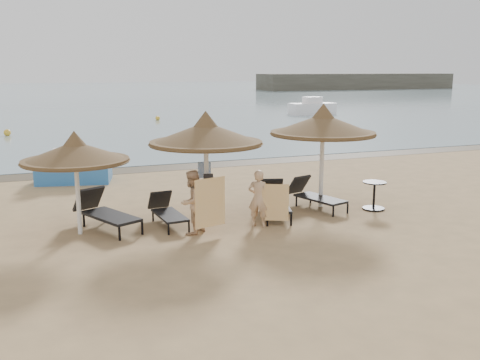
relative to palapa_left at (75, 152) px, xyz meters
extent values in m
plane|color=tan|center=(3.77, -1.38, -2.00)|extent=(160.00, 160.00, 0.00)
cube|color=gray|center=(3.77, 78.62, -1.99)|extent=(200.00, 140.00, 0.03)
cube|color=#4E4331|center=(3.77, 8.02, -2.00)|extent=(200.00, 1.60, 0.01)
cube|color=#565145|center=(58.77, 78.62, -0.50)|extent=(40.00, 8.00, 3.00)
cube|color=white|center=(21.77, 28.62, -1.50)|extent=(4.00, 1.60, 1.00)
cube|color=white|center=(21.77, 28.62, -0.75)|extent=(1.50, 1.00, 0.60)
cylinder|color=white|center=(0.00, 0.00, -1.08)|extent=(0.10, 0.10, 1.84)
cone|color=brown|center=(0.00, 0.00, 0.03)|extent=(2.54, 2.54, 0.48)
cone|color=brown|center=(0.00, 0.00, 0.32)|extent=(0.61, 0.61, 0.39)
cylinder|color=brown|center=(0.00, 0.00, -0.20)|extent=(2.49, 2.49, 0.09)
cylinder|color=white|center=(3.20, -0.07, -0.94)|extent=(0.12, 0.12, 2.12)
cone|color=brown|center=(3.20, -0.07, 0.34)|extent=(2.92, 2.92, 0.55)
cone|color=brown|center=(3.20, -0.07, 0.67)|extent=(0.71, 0.71, 0.45)
cylinder|color=brown|center=(3.20, -0.07, 0.08)|extent=(2.87, 2.87, 0.10)
cylinder|color=white|center=(6.76, 0.27, -0.91)|extent=(0.12, 0.12, 2.18)
cone|color=brown|center=(6.76, 0.27, 0.41)|extent=(3.01, 3.01, 0.57)
cone|color=brown|center=(6.76, 0.27, 0.75)|extent=(0.73, 0.73, 0.47)
cylinder|color=brown|center=(6.76, 0.27, 0.14)|extent=(2.95, 2.95, 0.10)
cylinder|color=black|center=(0.82, -0.86, -1.84)|extent=(0.06, 0.06, 0.32)
cylinder|color=black|center=(1.40, -0.59, -1.84)|extent=(0.06, 0.06, 0.32)
cylinder|color=black|center=(0.14, 0.59, -1.84)|extent=(0.06, 0.06, 0.32)
cylinder|color=black|center=(0.72, 0.87, -1.84)|extent=(0.06, 0.06, 0.32)
cube|color=black|center=(0.75, 0.05, -1.65)|extent=(1.37, 1.86, 0.07)
cube|color=black|center=(0.32, 0.97, -1.37)|extent=(0.85, 0.74, 0.65)
cylinder|color=black|center=(1.99, -0.85, -1.87)|extent=(0.05, 0.05, 0.26)
cylinder|color=black|center=(2.51, -0.81, -1.87)|extent=(0.05, 0.05, 0.26)
cylinder|color=black|center=(1.88, 0.45, -1.87)|extent=(0.05, 0.05, 0.26)
cylinder|color=black|center=(2.40, 0.49, -1.87)|extent=(0.05, 0.05, 0.26)
cube|color=black|center=(2.19, -0.13, -1.71)|extent=(0.69, 1.44, 0.06)
cube|color=black|center=(2.12, 0.68, -1.49)|extent=(0.61, 0.44, 0.53)
cylinder|color=black|center=(4.51, -1.02, -1.85)|extent=(0.05, 0.05, 0.30)
cylinder|color=black|center=(5.10, -1.19, -1.85)|extent=(0.05, 0.05, 0.30)
cylinder|color=black|center=(4.94, 0.44, -1.85)|extent=(0.05, 0.05, 0.30)
cylinder|color=black|center=(5.53, 0.27, -1.85)|extent=(0.05, 0.05, 0.30)
cube|color=black|center=(5.03, -0.32, -1.66)|extent=(1.10, 1.75, 0.07)
cube|color=black|center=(5.30, 0.60, -1.40)|extent=(0.78, 0.63, 0.62)
cylinder|color=black|center=(6.53, -0.85, -1.86)|extent=(0.05, 0.05, 0.29)
cylinder|color=black|center=(7.08, -0.69, -1.86)|extent=(0.05, 0.05, 0.29)
cylinder|color=black|center=(6.11, 0.53, -1.86)|extent=(0.05, 0.05, 0.29)
cylinder|color=black|center=(6.67, 0.69, -1.86)|extent=(0.05, 0.05, 0.29)
cube|color=black|center=(6.58, -0.03, -1.68)|extent=(1.06, 1.66, 0.06)
cube|color=black|center=(6.32, 0.84, -1.43)|extent=(0.74, 0.60, 0.58)
cylinder|color=black|center=(8.02, -0.56, -1.98)|extent=(0.62, 0.62, 0.04)
cylinder|color=black|center=(8.02, -0.56, -1.60)|extent=(0.07, 0.07, 0.75)
cylinder|color=black|center=(8.02, -0.56, -1.22)|extent=(0.66, 0.66, 0.03)
imported|color=tan|center=(2.56, -0.92, -1.10)|extent=(0.99, 0.94, 1.81)
imported|color=tan|center=(4.29, -0.95, -1.15)|extent=(0.93, 0.87, 1.70)
cube|color=orange|center=(2.91, -1.27, -1.18)|extent=(0.82, 0.25, 1.19)
cube|color=orange|center=(4.64, -1.20, -1.35)|extent=(0.61, 0.33, 0.94)
cube|color=white|center=(3.20, 0.11, -0.65)|extent=(0.33, 0.13, 0.41)
cube|color=black|center=(3.20, -0.23, -0.86)|extent=(0.24, 0.09, 0.34)
cube|color=#2C70BD|center=(0.32, 6.44, -1.69)|extent=(2.74, 1.98, 0.62)
cube|color=white|center=(0.32, 6.44, -1.30)|extent=(1.81, 1.56, 0.28)
cube|color=white|center=(-0.12, 6.54, -1.04)|extent=(0.77, 1.11, 0.39)
sphere|color=yellow|center=(-2.50, 21.56, -1.80)|extent=(0.41, 0.41, 0.41)
sphere|color=yellow|center=(7.98, 28.11, -1.82)|extent=(0.35, 0.35, 0.35)
camera|label=1|loc=(-0.78, -13.00, 1.93)|focal=40.00mm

